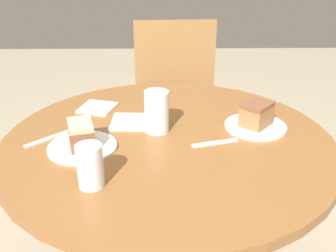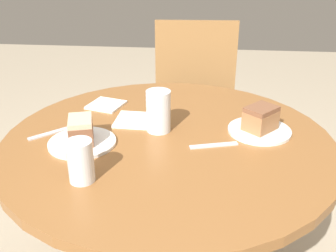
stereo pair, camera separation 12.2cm
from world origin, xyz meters
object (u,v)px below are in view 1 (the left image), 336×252
(plate_far, at_px, (255,126))
(chair, at_px, (176,103))
(cake_slice_near, at_px, (81,134))
(glass_lemonade, at_px, (90,168))
(plate_near, at_px, (82,147))
(glass_water, at_px, (157,113))
(cake_slice_far, at_px, (257,114))

(plate_far, bearing_deg, chair, 104.85)
(cake_slice_near, xyz_separation_m, glass_lemonade, (0.06, -0.19, 0.00))
(plate_near, distance_m, glass_water, 0.26)
(plate_near, height_order, glass_lemonade, glass_lemonade)
(cake_slice_far, bearing_deg, glass_water, -176.67)
(glass_water, bearing_deg, glass_lemonade, -117.45)
(plate_far, relative_size, glass_water, 1.49)
(plate_near, relative_size, glass_water, 1.51)
(cake_slice_far, xyz_separation_m, glass_lemonade, (-0.49, -0.33, 0.00))
(cake_slice_near, height_order, glass_water, glass_water)
(plate_near, xyz_separation_m, glass_lemonade, (0.06, -0.19, 0.04))
(plate_far, bearing_deg, cake_slice_far, -90.00)
(cake_slice_near, height_order, cake_slice_far, cake_slice_far)
(cake_slice_near, height_order, glass_lemonade, glass_lemonade)
(chair, height_order, cake_slice_far, chair)
(cake_slice_near, relative_size, glass_water, 0.85)
(cake_slice_far, distance_m, glass_lemonade, 0.59)
(chair, height_order, cake_slice_near, chair)
(cake_slice_far, bearing_deg, glass_lemonade, -145.90)
(plate_far, height_order, glass_water, glass_water)
(plate_near, relative_size, glass_lemonade, 1.80)
(glass_lemonade, bearing_deg, cake_slice_far, 34.10)
(glass_lemonade, bearing_deg, cake_slice_near, 106.92)
(chair, distance_m, plate_far, 0.94)
(plate_near, distance_m, cake_slice_near, 0.04)
(plate_near, relative_size, plate_far, 1.01)
(cake_slice_far, xyz_separation_m, glass_water, (-0.33, -0.02, 0.01))
(plate_near, distance_m, plate_far, 0.56)
(plate_near, relative_size, cake_slice_near, 1.77)
(plate_near, bearing_deg, glass_water, 27.99)
(cake_slice_far, distance_m, glass_water, 0.33)
(glass_water, bearing_deg, plate_far, 3.33)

